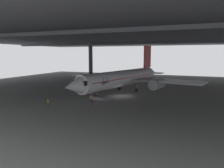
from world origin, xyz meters
TOP-DOWN VIEW (x-y plane):
  - ground_plane at (0.00, 0.00)m, footprint 110.00×110.00m
  - hangar_structure at (-0.04, 13.75)m, footprint 121.00×99.00m
  - airplane_main at (-1.32, 4.94)m, footprint 36.70×37.38m
  - boarding_stairs at (-3.09, -5.36)m, footprint 4.47×2.34m
  - crew_worker_near_nose at (-8.39, -14.71)m, footprint 0.40×0.45m
  - crew_worker_by_stairs at (-3.06, -8.54)m, footprint 0.34×0.52m
  - traffic_cone_orange at (-2.01, -11.81)m, footprint 0.36×0.36m

SIDE VIEW (x-z plane):
  - ground_plane at x=0.00m, z-range 0.00..0.00m
  - traffic_cone_orange at x=-2.01m, z-range -0.01..0.59m
  - boarding_stairs at x=-3.09m, z-range -1.62..3.10m
  - crew_worker_by_stairs at x=-3.06m, z-range 0.12..1.79m
  - crew_worker_near_nose at x=-8.39m, z-range 0.13..1.89m
  - airplane_main at x=-1.32m, z-range -2.37..9.38m
  - hangar_structure at x=-0.04m, z-range 6.76..21.51m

